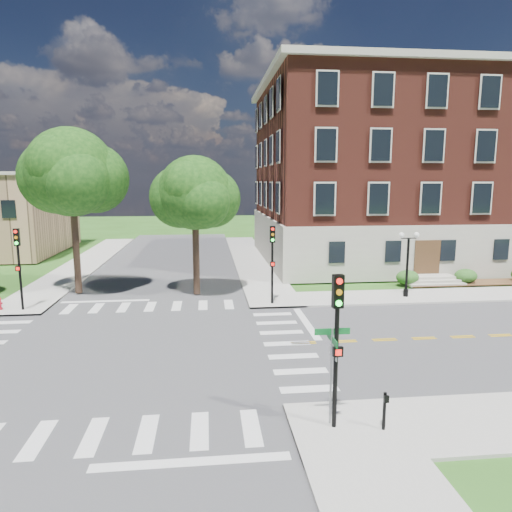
{
  "coord_description": "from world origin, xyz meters",
  "views": [
    {
      "loc": [
        3.54,
        -20.31,
        7.64
      ],
      "look_at": [
        6.4,
        6.26,
        3.2
      ],
      "focal_mm": 32.0,
      "sensor_mm": 36.0,
      "label": 1
    }
  ],
  "objects": [
    {
      "name": "ground",
      "position": [
        0.0,
        0.0,
        0.0
      ],
      "size": [
        160.0,
        160.0,
        0.0
      ],
      "primitive_type": "plane",
      "color": "#295016",
      "rests_on": "ground"
    },
    {
      "name": "road_ew",
      "position": [
        0.0,
        0.0,
        0.01
      ],
      "size": [
        90.0,
        12.0,
        0.01
      ],
      "primitive_type": "cube",
      "color": "#3D3D3F",
      "rests_on": "ground"
    },
    {
      "name": "road_ns",
      "position": [
        0.0,
        0.0,
        0.01
      ],
      "size": [
        12.0,
        90.0,
        0.01
      ],
      "primitive_type": "cube",
      "color": "#3D3D3F",
      "rests_on": "ground"
    },
    {
      "name": "sidewalk_ne",
      "position": [
        15.38,
        15.38,
        0.06
      ],
      "size": [
        34.0,
        34.0,
        0.12
      ],
      "color": "#9E9B93",
      "rests_on": "ground"
    },
    {
      "name": "crosswalk_east",
      "position": [
        7.2,
        0.0,
        0.0
      ],
      "size": [
        2.2,
        10.2,
        0.02
      ],
      "primitive_type": null,
      "color": "silver",
      "rests_on": "ground"
    },
    {
      "name": "stop_bar_east",
      "position": [
        8.8,
        3.0,
        0.0
      ],
      "size": [
        0.4,
        5.5,
        0.0
      ],
      "primitive_type": "cube",
      "color": "silver",
      "rests_on": "ground"
    },
    {
      "name": "main_building",
      "position": [
        24.0,
        21.99,
        8.34
      ],
      "size": [
        30.6,
        22.4,
        16.5
      ],
      "color": "#A49D90",
      "rests_on": "ground"
    },
    {
      "name": "tree_c",
      "position": [
        -5.18,
        10.88,
        8.14
      ],
      "size": [
        5.76,
        5.76,
        10.93
      ],
      "color": "black",
      "rests_on": "ground"
    },
    {
      "name": "tree_d",
      "position": [
        2.78,
        9.76,
        6.81
      ],
      "size": [
        4.81,
        4.81,
        9.13
      ],
      "color": "black",
      "rests_on": "ground"
    },
    {
      "name": "traffic_signal_se",
      "position": [
        7.33,
        -7.62,
        3.19
      ],
      "size": [
        0.34,
        0.37,
        4.8
      ],
      "color": "black",
      "rests_on": "ground"
    },
    {
      "name": "traffic_signal_ne",
      "position": [
        7.46,
        6.81,
        3.19
      ],
      "size": [
        0.33,
        0.37,
        4.8
      ],
      "color": "black",
      "rests_on": "ground"
    },
    {
      "name": "traffic_signal_nw",
      "position": [
        -7.36,
        6.99,
        3.19
      ],
      "size": [
        0.35,
        0.39,
        4.8
      ],
      "color": "black",
      "rests_on": "ground"
    },
    {
      "name": "twin_lamp_west",
      "position": [
        16.43,
        7.55,
        2.52
      ],
      "size": [
        1.36,
        0.36,
        4.23
      ],
      "color": "black",
      "rests_on": "ground"
    },
    {
      "name": "street_sign_pole",
      "position": [
        7.27,
        -7.39,
        2.31
      ],
      "size": [
        1.1,
        1.1,
        3.1
      ],
      "color": "gray",
      "rests_on": "ground"
    },
    {
      "name": "push_button_post",
      "position": [
        8.8,
        -7.95,
        0.8
      ],
      "size": [
        0.14,
        0.21,
        1.2
      ],
      "color": "black",
      "rests_on": "ground"
    }
  ]
}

